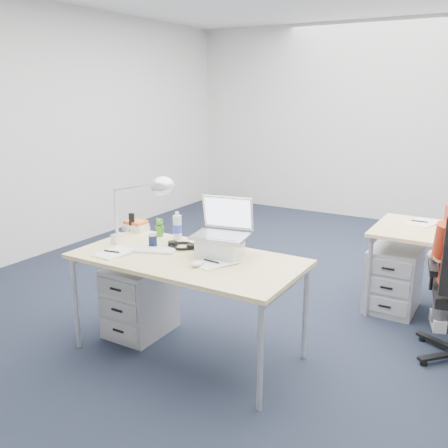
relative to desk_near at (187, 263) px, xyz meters
The scene contains 19 objects.
floor 1.34m from the desk_near, 77.71° to the left, with size 7.00×7.00×0.00m, color black.
room 1.54m from the desk_near, 77.71° to the left, with size 6.02×7.02×2.80m.
desk_near is the anchor object (origin of this frame).
drawer_pedestal_near 0.65m from the desk_near, behind, with size 0.40×0.50×0.55m, color #A1A3A7.
drawer_pedestal_far 1.92m from the desk_near, 54.17° to the left, with size 0.40×0.50×0.55m, color #A1A3A7.
silver_laptop 0.34m from the desk_near, 35.50° to the left, with size 0.37×0.29×0.40m, color silver, non-canonical shape.
wireless_keyboard 0.29m from the desk_near, behind, with size 0.31×0.13×0.02m, color white.
computer_mouse 0.22m from the desk_near, 35.80° to the right, with size 0.07×0.10×0.04m, color white.
headphones 0.23m from the desk_near, 133.86° to the left, with size 0.23×0.18×0.04m, color black, non-canonical shape.
can_koozie 0.36m from the desk_near, behind, with size 0.06×0.06×0.10m, color #131D3B.
water_bottle 0.47m from the desk_near, 134.06° to the left, with size 0.07×0.07×0.22m, color silver.
bear_figurine 0.59m from the desk_near, 146.50° to the left, with size 0.08×0.06×0.15m, color #297820, non-canonical shape.
book_stack 0.83m from the desk_near, 154.97° to the left, with size 0.18×0.14×0.08m, color silver.
cordless_phone 0.82m from the desk_near, 158.14° to the left, with size 0.04×0.03×0.16m, color black.
papers_left 0.53m from the desk_near, 157.45° to the right, with size 0.18×0.26×0.01m, color #FFFA93.
papers_right 0.24m from the desk_near, ahead, with size 0.18×0.26×0.01m, color #FFFA93.
sunglasses 0.30m from the desk_near, 16.01° to the left, with size 0.11×0.05×0.03m, color black, non-canonical shape.
desk_lamp 0.58m from the desk_near, behind, with size 0.50×0.18×0.57m, color silver, non-canonical shape.
far_papers 2.18m from the desk_near, 55.21° to the left, with size 0.20×0.29×0.01m, color white.
Camera 1 is at (1.64, -3.81, 1.85)m, focal length 40.00 mm.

